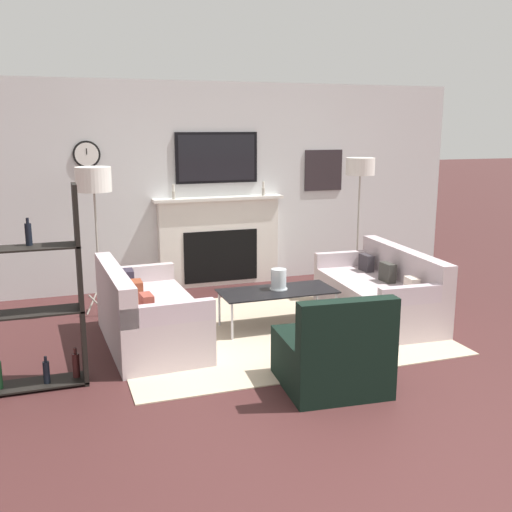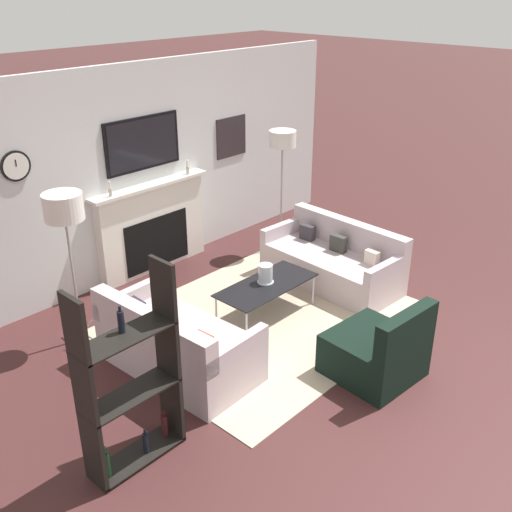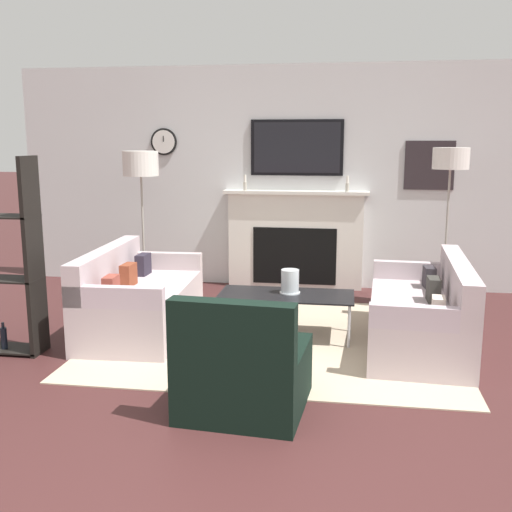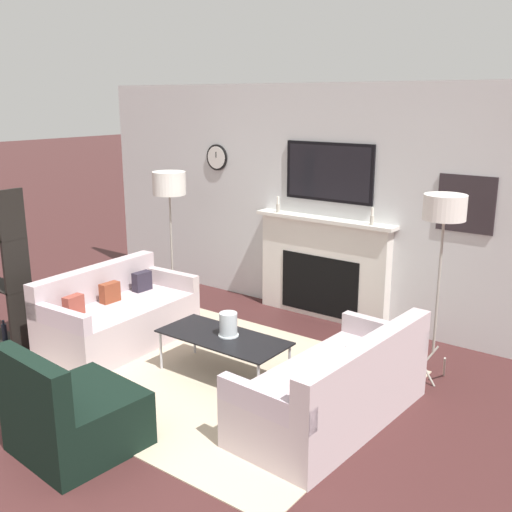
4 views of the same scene
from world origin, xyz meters
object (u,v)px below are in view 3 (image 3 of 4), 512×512
object	(u,v)px
floor_lamp_left	(141,166)
floor_lamp_right	(451,162)
couch_left	(138,302)
coffee_table	(286,297)
armchair	(244,372)
hurricane_candle	(290,283)
couch_right	(423,316)

from	to	relation	value
floor_lamp_left	floor_lamp_right	xyz separation A→B (m)	(3.33, 0.00, 0.06)
floor_lamp_right	couch_left	bearing A→B (deg)	-158.16
coffee_table	floor_lamp_right	distance (m)	2.28
armchair	coffee_table	bearing A→B (deg)	85.60
floor_lamp_right	hurricane_candle	bearing A→B (deg)	-144.70
coffee_table	couch_left	bearing A→B (deg)	-177.52
floor_lamp_left	floor_lamp_right	distance (m)	3.33
floor_lamp_left	couch_right	bearing A→B (deg)	-21.82
couch_left	hurricane_candle	size ratio (longest dim) A/B	7.41
armchair	floor_lamp_right	bearing A→B (deg)	58.04
couch_left	floor_lamp_left	size ratio (longest dim) A/B	0.97
couch_right	floor_lamp_left	world-z (taller)	floor_lamp_left
couch_left	hurricane_candle	xyz separation A→B (m)	(1.44, 0.10, 0.22)
couch_left	armchair	bearing A→B (deg)	-49.70
couch_left	coffee_table	distance (m)	1.41
armchair	hurricane_candle	world-z (taller)	armchair
floor_lamp_right	coffee_table	bearing A→B (deg)	-144.19
couch_left	couch_right	distance (m)	2.63
floor_lamp_right	couch_right	bearing A→B (deg)	-106.15
floor_lamp_left	coffee_table	bearing A→B (deg)	-32.78
armchair	hurricane_candle	bearing A→B (deg)	84.66
couch_left	coffee_table	bearing A→B (deg)	2.48
hurricane_candle	couch_left	bearing A→B (deg)	-175.90
floor_lamp_left	armchair	bearing A→B (deg)	-58.88
hurricane_candle	floor_lamp_left	world-z (taller)	floor_lamp_left
coffee_table	hurricane_candle	bearing A→B (deg)	54.71
armchair	floor_lamp_left	world-z (taller)	floor_lamp_left
couch_right	hurricane_candle	bearing A→B (deg)	175.04
couch_right	coffee_table	size ratio (longest dim) A/B	1.48
hurricane_candle	floor_lamp_left	bearing A→B (deg)	148.63
couch_right	floor_lamp_right	bearing A→B (deg)	73.85
coffee_table	hurricane_candle	size ratio (longest dim) A/B	5.56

